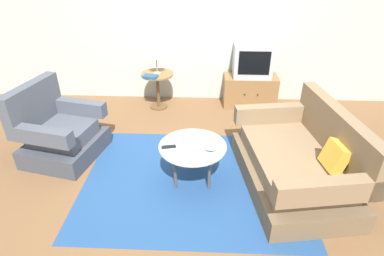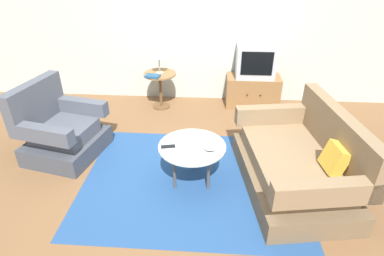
% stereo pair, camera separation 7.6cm
% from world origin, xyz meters
% --- Properties ---
extents(ground_plane, '(16.00, 16.00, 0.00)m').
position_xyz_m(ground_plane, '(0.00, 0.00, 0.00)').
color(ground_plane, brown).
extents(back_wall, '(9.00, 0.12, 2.70)m').
position_xyz_m(back_wall, '(0.00, 2.28, 1.35)').
color(back_wall, '#B2BCB2').
rests_on(back_wall, ground).
extents(area_rug, '(2.47, 1.99, 0.00)m').
position_xyz_m(area_rug, '(0.12, -0.06, 0.00)').
color(area_rug, navy).
rests_on(area_rug, ground).
extents(armchair, '(0.98, 1.04, 0.94)m').
position_xyz_m(armchair, '(-1.57, 0.38, 0.31)').
color(armchair, '#3E424B').
rests_on(armchair, ground).
extents(couch, '(1.21, 1.72, 0.91)m').
position_xyz_m(couch, '(1.28, -0.08, 0.29)').
color(couch, brown).
rests_on(couch, ground).
extents(coffee_table, '(0.74, 0.74, 0.47)m').
position_xyz_m(coffee_table, '(0.12, -0.06, 0.43)').
color(coffee_table, '#B2C6C1').
rests_on(coffee_table, ground).
extents(side_table, '(0.51, 0.51, 0.59)m').
position_xyz_m(side_table, '(-0.52, 1.81, 0.43)').
color(side_table, olive).
rests_on(side_table, ground).
extents(tv_stand, '(0.86, 0.43, 0.51)m').
position_xyz_m(tv_stand, '(0.98, 1.97, 0.25)').
color(tv_stand, olive).
rests_on(tv_stand, ground).
extents(television, '(0.60, 0.41, 0.51)m').
position_xyz_m(television, '(0.98, 1.98, 0.76)').
color(television, '#B7B7BC').
rests_on(television, tv_stand).
extents(table_lamp, '(0.26, 0.26, 0.42)m').
position_xyz_m(table_lamp, '(-0.52, 1.80, 0.92)').
color(table_lamp, '#9E937A').
rests_on(table_lamp, side_table).
extents(vase, '(0.08, 0.08, 0.19)m').
position_xyz_m(vase, '(0.07, -0.12, 0.57)').
color(vase, silver).
rests_on(vase, coffee_table).
extents(mug, '(0.12, 0.08, 0.08)m').
position_xyz_m(mug, '(0.13, 0.02, 0.51)').
color(mug, white).
rests_on(mug, coffee_table).
extents(bowl, '(0.14, 0.14, 0.04)m').
position_xyz_m(bowl, '(0.32, -0.14, 0.49)').
color(bowl, silver).
rests_on(bowl, coffee_table).
extents(tv_remote_dark, '(0.16, 0.07, 0.02)m').
position_xyz_m(tv_remote_dark, '(-0.13, -0.11, 0.48)').
color(tv_remote_dark, black).
rests_on(tv_remote_dark, coffee_table).
extents(tv_remote_silver, '(0.14, 0.12, 0.02)m').
position_xyz_m(tv_remote_silver, '(0.30, 0.09, 0.48)').
color(tv_remote_silver, '#B2B2B7').
rests_on(tv_remote_silver, coffee_table).
extents(book, '(0.24, 0.18, 0.03)m').
position_xyz_m(book, '(-0.60, 1.64, 0.61)').
color(book, navy).
rests_on(book, side_table).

